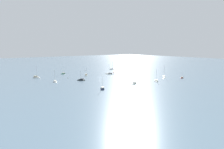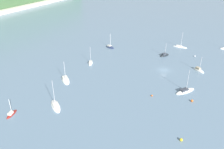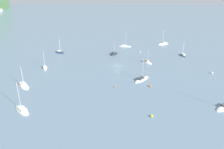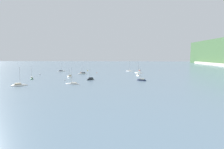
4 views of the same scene
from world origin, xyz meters
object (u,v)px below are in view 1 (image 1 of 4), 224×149
Objects in this scene: mooring_buoy_1 at (113,73)px; mooring_buoy_3 at (68,78)px; mooring_buoy_2 at (131,71)px; sailboat_8 at (63,74)px; sailboat_10 at (182,78)px; sailboat_2 at (110,74)px; mooring_buoy_4 at (85,70)px; sailboat_4 at (112,69)px; sailboat_0 at (102,89)px; sailboat_1 at (86,75)px; sailboat_9 at (55,82)px; sailboat_3 at (164,77)px; mooring_buoy_0 at (124,74)px; sailboat_11 at (134,84)px; sailboat_5 at (36,77)px; sailboat_6 at (156,81)px; sailboat_7 at (81,80)px.

mooring_buoy_1 is 1.16× the size of mooring_buoy_3.
mooring_buoy_2 reaches higher than mooring_buoy_3.
sailboat_8 is 1.40× the size of sailboat_10.
mooring_buoy_4 is (7.26, -29.38, 0.28)m from sailboat_2.
mooring_buoy_2 is at bearing -23.04° from sailboat_4.
sailboat_8 is (-3.42, -63.83, 0.05)m from sailboat_0.
sailboat_1 is 43.05m from sailboat_4.
mooring_buoy_3 is (-12.03, -7.74, 0.23)m from sailboat_9.
sailboat_3 is 76.88m from sailboat_9.
mooring_buoy_0 is (23.84, -36.48, 0.13)m from sailboat_10.
sailboat_1 is 45.88m from sailboat_11.
mooring_buoy_0 is (15.96, -26.73, 0.16)m from sailboat_3.
sailboat_4 is 24.43m from mooring_buoy_1.
sailboat_0 is 61.27m from sailboat_5.
mooring_buoy_1 is at bearing -15.15° from sailboat_0.
mooring_buoy_1 is at bearing 48.73° from sailboat_5.
sailboat_1 is at bearing -95.85° from sailboat_11.
sailboat_2 is 1.06× the size of sailboat_6.
sailboat_2 is 30.26m from mooring_buoy_4.
mooring_buoy_0 is (-18.00, -30.67, 0.13)m from sailboat_11.
mooring_buoy_2 is (-44.42, 3.84, 0.24)m from sailboat_1.
sailboat_8 is at bearing -20.17° from sailboat_9.
sailboat_10 is 8.61× the size of mooring_buoy_3.
sailboat_11 is (-8.26, 45.13, 0.01)m from sailboat_1.
sailboat_7 is at bearing 1.69° from mooring_buoy_0.
sailboat_7 is 35.04m from sailboat_8.
sailboat_2 is at bearing 119.92° from sailboat_8.
sailboat_10 reaches higher than mooring_buoy_1.
mooring_buoy_1 is at bearing -71.69° from sailboat_9.
mooring_buoy_0 is at bearing -85.12° from sailboat_9.
sailboat_9 is at bearing 37.62° from sailboat_8.
sailboat_1 is at bearing -89.45° from sailboat_3.
sailboat_9 reaches higher than mooring_buoy_1.
sailboat_0 is 40.54m from sailboat_6.
mooring_buoy_2 is (-58.79, -40.56, 0.27)m from sailboat_0.
mooring_buoy_1 is (0.87, -45.46, 0.31)m from sailboat_6.
sailboat_8 reaches higher than mooring_buoy_2.
sailboat_9 is 52.94m from mooring_buoy_4.
sailboat_0 is 71.43m from mooring_buoy_2.
sailboat_8 is 93.16m from sailboat_10.
sailboat_10 is (-7.88, 9.75, 0.03)m from sailboat_3.
sailboat_4 is (-53.34, -62.71, -0.00)m from sailboat_0.
sailboat_5 reaches higher than sailboat_11.
sailboat_5 is at bearing -46.03° from sailboat_10.
mooring_buoy_3 is 38.83m from mooring_buoy_4.
sailboat_1 is at bearing 78.09° from sailboat_6.
sailboat_8 reaches higher than mooring_buoy_3.
sailboat_4 reaches higher than sailboat_2.
mooring_buoy_3 is 0.87× the size of mooring_buoy_4.
sailboat_5 is at bearing 22.91° from sailboat_2.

